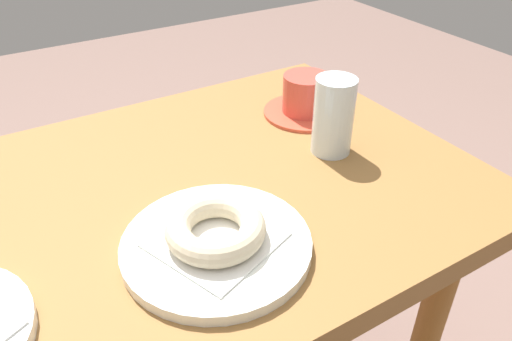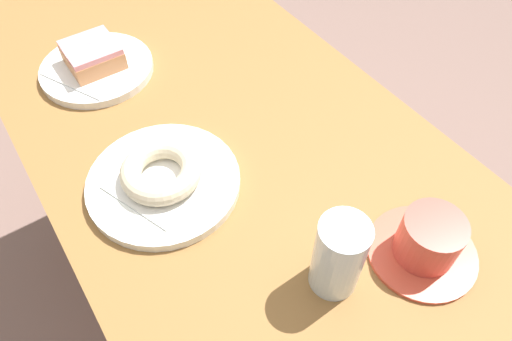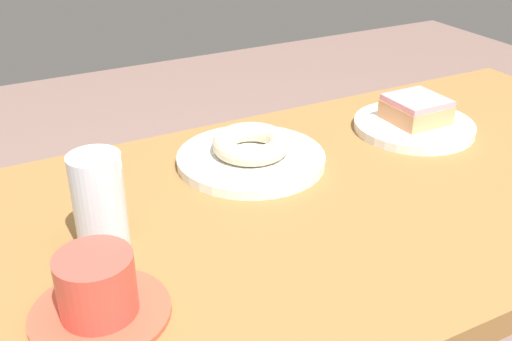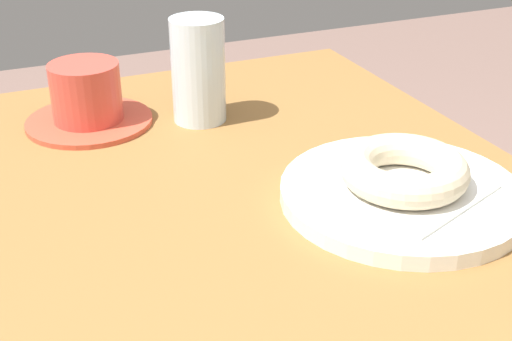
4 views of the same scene
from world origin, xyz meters
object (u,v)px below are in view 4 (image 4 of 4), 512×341
(plate_sugar_ring, at_px, (401,194))
(coffee_cup, at_px, (87,98))
(water_glass, at_px, (198,70))
(donut_sugar_ring, at_px, (404,170))

(plate_sugar_ring, xyz_separation_m, coffee_cup, (-0.31, -0.24, 0.03))
(water_glass, bearing_deg, donut_sugar_ring, 22.97)
(plate_sugar_ring, height_order, donut_sugar_ring, donut_sugar_ring)
(plate_sugar_ring, xyz_separation_m, water_glass, (-0.27, -0.11, 0.05))
(donut_sugar_ring, xyz_separation_m, water_glass, (-0.27, -0.11, 0.03))
(plate_sugar_ring, xyz_separation_m, donut_sugar_ring, (0.00, 0.00, 0.03))
(water_glass, bearing_deg, plate_sugar_ring, 22.97)
(coffee_cup, bearing_deg, water_glass, 72.55)
(plate_sugar_ring, relative_size, water_glass, 1.87)
(plate_sugar_ring, distance_m, donut_sugar_ring, 0.03)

